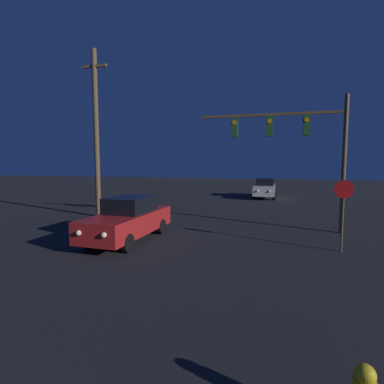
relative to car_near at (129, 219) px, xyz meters
name	(u,v)px	position (x,y,z in m)	size (l,w,h in m)	color
car_near	(129,219)	(0.00, 0.00, 0.00)	(1.86, 4.74, 1.71)	#B21E1E
car_far	(265,188)	(4.49, 16.43, 0.00)	(1.77, 4.71, 1.71)	beige
traffic_signal_mast	(297,139)	(6.37, 3.69, 3.27)	(6.34, 0.30, 5.91)	brown
stop_sign	(343,203)	(7.74, 0.61, 0.83)	(0.62, 0.07, 2.46)	brown
utility_pole	(96,132)	(-4.19, 4.30, 3.90)	(1.48, 0.28, 9.21)	brown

